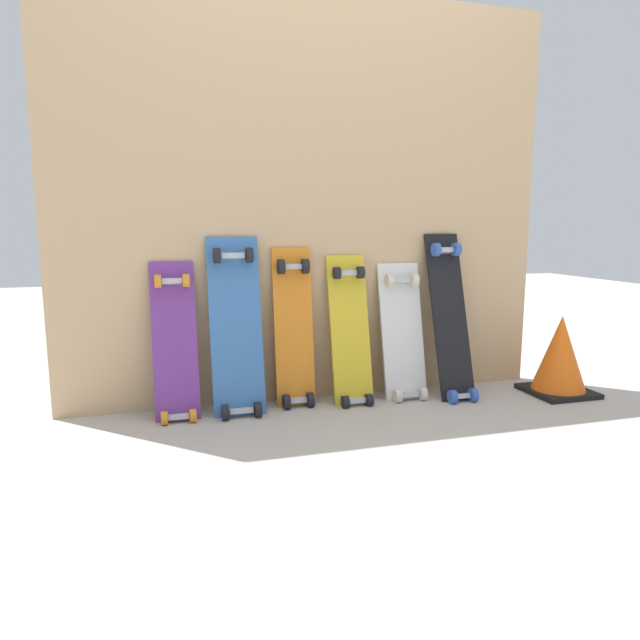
% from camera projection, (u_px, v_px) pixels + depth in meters
% --- Properties ---
extents(ground_plane, '(12.00, 12.00, 0.00)m').
position_uv_depth(ground_plane, '(316.00, 400.00, 2.77)').
color(ground_plane, '#B2AAA0').
extents(plywood_wall_panel, '(2.36, 0.04, 1.88)m').
position_uv_depth(plywood_wall_panel, '(312.00, 202.00, 2.68)').
color(plywood_wall_panel, tan).
rests_on(plywood_wall_panel, ground).
extents(skateboard_purple, '(0.19, 0.24, 0.75)m').
position_uv_depth(skateboard_purple, '(175.00, 349.00, 2.49)').
color(skateboard_purple, '#6B338C').
rests_on(skateboard_purple, ground).
extents(skateboard_blue, '(0.23, 0.25, 0.85)m').
position_uv_depth(skateboard_blue, '(236.00, 333.00, 2.55)').
color(skateboard_blue, '#386BAD').
rests_on(skateboard_blue, ground).
extents(skateboard_orange, '(0.18, 0.18, 0.79)m').
position_uv_depth(skateboard_orange, '(294.00, 334.00, 2.66)').
color(skateboard_orange, orange).
rests_on(skateboard_orange, ground).
extents(skateboard_yellow, '(0.19, 0.23, 0.76)m').
position_uv_depth(skateboard_yellow, '(351.00, 337.00, 2.71)').
color(skateboard_yellow, gold).
rests_on(skateboard_yellow, ground).
extents(skateboard_white, '(0.21, 0.23, 0.72)m').
position_uv_depth(skateboard_white, '(403.00, 338.00, 2.79)').
color(skateboard_white, silver).
rests_on(skateboard_white, ground).
extents(skateboard_black, '(0.18, 0.32, 0.86)m').
position_uv_depth(skateboard_black, '(451.00, 323.00, 2.80)').
color(skateboard_black, black).
rests_on(skateboard_black, ground).
extents(traffic_cone, '(0.30, 0.30, 0.40)m').
position_uv_depth(traffic_cone, '(560.00, 356.00, 2.84)').
color(traffic_cone, black).
rests_on(traffic_cone, ground).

